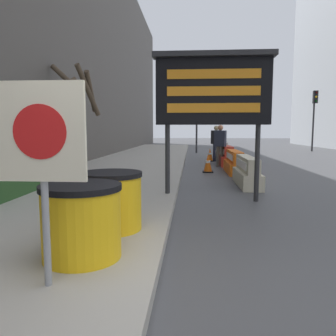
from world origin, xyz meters
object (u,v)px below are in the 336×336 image
(traffic_light_far_side, at_px, (314,108))
(pedestrian_worker, at_px, (216,140))
(traffic_cone_near, at_px, (238,164))
(warning_sign, at_px, (42,145))
(jersey_barrier_red_striped, at_px, (227,157))
(message_board, at_px, (213,91))
(traffic_light_near_curb, at_px, (197,107))
(pedestrian_passerby, at_px, (220,142))
(jersey_barrier_cream, at_px, (247,173))
(barrel_drum_foreground, at_px, (82,221))
(traffic_cone_far, at_px, (210,155))
(barrel_drum_middle, at_px, (111,201))
(traffic_cone_mid, at_px, (208,163))
(jersey_barrier_orange_far, at_px, (234,163))
(jersey_barrier_white, at_px, (222,152))

(traffic_light_far_side, relative_size, pedestrian_worker, 2.46)
(traffic_cone_near, bearing_deg, warning_sign, -108.05)
(jersey_barrier_red_striped, bearing_deg, message_board, -98.60)
(traffic_light_near_curb, xyz_separation_m, traffic_light_far_side, (8.07, 2.10, 0.05))
(jersey_barrier_red_striped, height_order, traffic_cone_near, jersey_barrier_red_striped)
(traffic_light_near_curb, bearing_deg, pedestrian_passerby, -84.07)
(jersey_barrier_cream, relative_size, pedestrian_worker, 1.24)
(barrel_drum_foreground, bearing_deg, message_board, 66.46)
(traffic_cone_far, xyz_separation_m, traffic_light_near_curb, (-0.55, 5.78, 2.63))
(jersey_barrier_cream, relative_size, traffic_light_far_side, 0.50)
(jersey_barrier_cream, relative_size, traffic_cone_near, 3.01)
(jersey_barrier_red_striped, bearing_deg, traffic_cone_near, -87.61)
(warning_sign, relative_size, traffic_cone_far, 2.71)
(traffic_cone_far, distance_m, pedestrian_passerby, 2.33)
(barrel_drum_middle, relative_size, traffic_cone_near, 1.20)
(traffic_cone_mid, bearing_deg, pedestrian_worker, 82.20)
(jersey_barrier_orange_far, relative_size, traffic_cone_far, 3.31)
(traffic_cone_mid, height_order, traffic_light_near_curb, traffic_light_near_curb)
(warning_sign, xyz_separation_m, jersey_barrier_white, (2.68, 13.42, -0.94))
(jersey_barrier_orange_far, relative_size, traffic_light_far_side, 0.50)
(message_board, height_order, traffic_light_near_curb, traffic_light_near_curb)
(jersey_barrier_white, height_order, traffic_cone_mid, jersey_barrier_white)
(traffic_light_near_curb, relative_size, pedestrian_worker, 2.42)
(jersey_barrier_white, bearing_deg, jersey_barrier_cream, -90.00)
(pedestrian_worker, bearing_deg, message_board, -71.30)
(jersey_barrier_cream, bearing_deg, traffic_light_near_curb, 95.26)
(traffic_light_far_side, bearing_deg, jersey_barrier_cream, -115.23)
(jersey_barrier_white, distance_m, pedestrian_worker, 0.76)
(barrel_drum_middle, bearing_deg, traffic_light_far_side, 63.82)
(jersey_barrier_white, relative_size, traffic_cone_mid, 3.01)
(jersey_barrier_white, relative_size, traffic_cone_near, 2.84)
(traffic_cone_far, bearing_deg, message_board, -92.92)
(jersey_barrier_orange_far, xyz_separation_m, jersey_barrier_white, (-0.00, 4.66, 0.06))
(traffic_cone_mid, bearing_deg, warning_sign, -101.40)
(jersey_barrier_red_striped, bearing_deg, jersey_barrier_orange_far, -90.00)
(jersey_barrier_cream, xyz_separation_m, pedestrian_passerby, (-0.33, 4.57, 0.65))
(barrel_drum_foreground, distance_m, traffic_cone_near, 8.35)
(traffic_cone_mid, xyz_separation_m, traffic_light_far_side, (7.81, 12.03, 2.67))
(jersey_barrier_white, relative_size, traffic_light_near_curb, 0.48)
(warning_sign, distance_m, traffic_cone_mid, 9.04)
(barrel_drum_middle, xyz_separation_m, jersey_barrier_cream, (2.53, 4.53, -0.19))
(barrel_drum_foreground, distance_m, warning_sign, 1.04)
(jersey_barrier_white, bearing_deg, traffic_cone_far, -142.35)
(traffic_cone_far, bearing_deg, jersey_barrier_orange_far, -81.81)
(traffic_light_far_side, distance_m, pedestrian_worker, 10.80)
(pedestrian_passerby, bearing_deg, traffic_cone_near, -55.88)
(pedestrian_worker, bearing_deg, jersey_barrier_red_striped, -57.31)
(jersey_barrier_orange_far, distance_m, jersey_barrier_white, 4.66)
(pedestrian_passerby, bearing_deg, traffic_cone_far, 120.10)
(barrel_drum_middle, distance_m, jersey_barrier_cream, 5.19)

